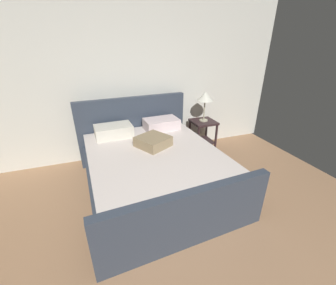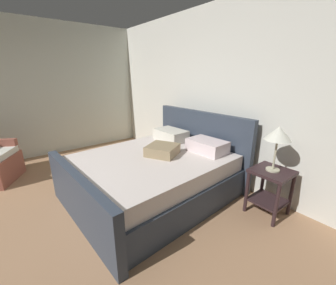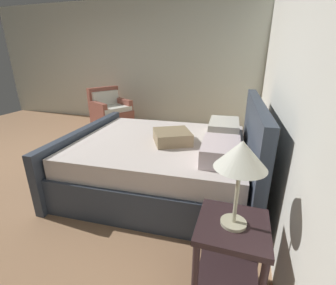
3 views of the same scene
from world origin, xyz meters
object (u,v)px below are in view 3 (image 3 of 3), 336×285
(bed, at_px, (166,161))
(nightstand_right, at_px, (230,249))
(table_lamp_right, at_px, (241,158))
(armchair, at_px, (111,113))

(bed, xyz_separation_m, nightstand_right, (1.26, 0.86, 0.06))
(bed, distance_m, table_lamp_right, 1.69)
(table_lamp_right, relative_size, armchair, 0.56)
(table_lamp_right, bearing_deg, bed, -145.68)
(nightstand_right, xyz_separation_m, armchair, (-3.29, -2.84, -0.06))
(nightstand_right, relative_size, armchair, 0.60)
(armchair, bearing_deg, table_lamp_right, 40.77)
(bed, distance_m, nightstand_right, 1.53)
(armchair, bearing_deg, nightstand_right, 40.77)
(nightstand_right, height_order, table_lamp_right, table_lamp_right)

